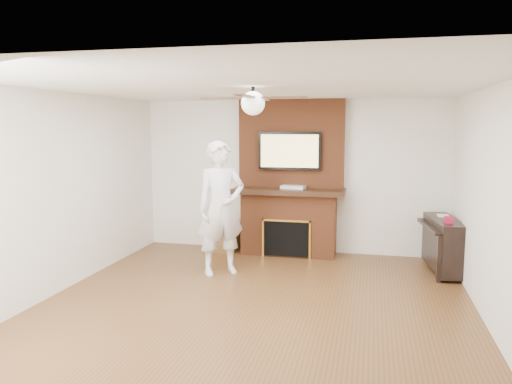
% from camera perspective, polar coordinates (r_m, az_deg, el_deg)
% --- Properties ---
extents(room_shell, '(5.36, 5.86, 2.86)m').
position_cam_1_polar(room_shell, '(5.58, -0.34, -0.94)').
color(room_shell, '#523218').
rests_on(room_shell, ground).
extents(fireplace, '(1.78, 0.64, 2.50)m').
position_cam_1_polar(fireplace, '(8.09, 3.88, -0.12)').
color(fireplace, brown).
rests_on(fireplace, ground).
extents(tv, '(1.00, 0.08, 0.60)m').
position_cam_1_polar(tv, '(7.98, 3.87, 4.71)').
color(tv, black).
rests_on(tv, fireplace).
extents(ceiling_fan, '(1.21, 1.21, 0.31)m').
position_cam_1_polar(ceiling_fan, '(5.52, -0.35, 10.22)').
color(ceiling_fan, black).
rests_on(ceiling_fan, room_shell).
extents(person, '(0.82, 0.78, 1.87)m').
position_cam_1_polar(person, '(6.97, -4.03, -1.85)').
color(person, silver).
rests_on(person, ground).
extents(side_table, '(0.49, 0.49, 0.54)m').
position_cam_1_polar(side_table, '(8.40, -3.69, -5.00)').
color(side_table, brown).
rests_on(side_table, ground).
extents(piano, '(0.58, 1.21, 0.86)m').
position_cam_1_polar(piano, '(7.62, 20.65, -5.53)').
color(piano, black).
rests_on(piano, ground).
extents(cable_box, '(0.40, 0.26, 0.05)m').
position_cam_1_polar(cable_box, '(7.97, 4.28, 0.56)').
color(cable_box, silver).
rests_on(cable_box, fireplace).
extents(candle_orange, '(0.06, 0.06, 0.12)m').
position_cam_1_polar(candle_orange, '(8.11, 1.86, -6.82)').
color(candle_orange, '#EF411C').
rests_on(candle_orange, ground).
extents(candle_green, '(0.07, 0.07, 0.08)m').
position_cam_1_polar(candle_green, '(8.12, 2.84, -6.97)').
color(candle_green, '#4C7D32').
rests_on(candle_green, ground).
extents(candle_cream, '(0.08, 0.08, 0.12)m').
position_cam_1_polar(candle_cream, '(8.05, 4.69, -6.97)').
color(candle_cream, '#FDF9C9').
rests_on(candle_cream, ground).
extents(candle_blue, '(0.06, 0.06, 0.08)m').
position_cam_1_polar(candle_blue, '(8.07, 4.59, -7.06)').
color(candle_blue, '#2F648D').
rests_on(candle_blue, ground).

